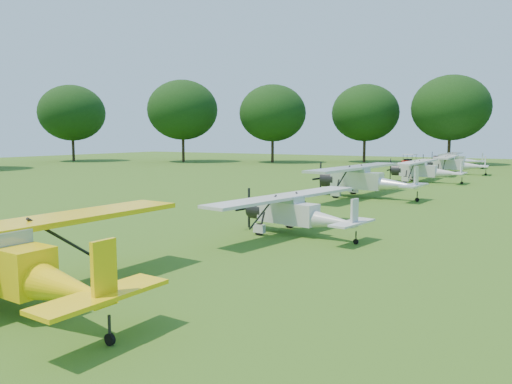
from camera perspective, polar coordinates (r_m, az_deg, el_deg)
ground at (r=23.22m, az=2.68°, el=-3.91°), size 160.00×160.00×0.00m
tree_belt at (r=21.90m, az=11.65°, el=16.46°), size 137.36×130.27×14.52m
aircraft_2 at (r=13.18m, az=-26.28°, el=-6.91°), size 6.99×11.13×2.19m
aircraft_3 at (r=21.06m, az=4.60°, el=-2.08°), size 5.82×9.22×1.81m
aircraft_4 at (r=34.38m, az=12.28°, el=1.59°), size 7.34×11.69×2.30m
aircraft_5 at (r=47.12m, az=18.62°, el=2.52°), size 6.59×10.46×2.07m
aircraft_6 at (r=58.24m, az=21.54°, el=3.12°), size 6.76×10.77×2.12m
aircraft_7 at (r=69.93m, az=21.88°, el=3.56°), size 6.56×10.41×2.06m
golf_cart at (r=73.22m, az=17.10°, el=3.33°), size 2.13×1.70×1.60m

